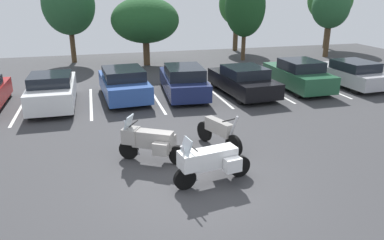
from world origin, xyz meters
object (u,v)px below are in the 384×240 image
(motorcycle_touring, at_px, (210,161))
(motorcycle_second, at_px, (150,141))
(motorcycle_third, at_px, (219,132))
(car_blue, at_px, (124,84))
(car_navy, at_px, (183,81))
(car_black, at_px, (243,81))
(car_green, at_px, (298,75))
(car_white, at_px, (52,90))
(car_silver, at_px, (350,73))

(motorcycle_touring, height_order, motorcycle_second, motorcycle_second)
(motorcycle_third, xyz_separation_m, car_blue, (-2.41, 6.62, 0.16))
(car_navy, bearing_deg, car_black, -11.84)
(car_green, bearing_deg, motorcycle_second, -142.89)
(motorcycle_touring, height_order, motorcycle_third, motorcycle_touring)
(car_green, bearing_deg, motorcycle_third, -136.11)
(car_black, distance_m, car_green, 3.12)
(car_blue, distance_m, car_black, 5.70)
(motorcycle_touring, relative_size, motorcycle_third, 1.07)
(motorcycle_second, bearing_deg, car_navy, 68.77)
(car_blue, xyz_separation_m, car_black, (5.66, -0.71, -0.04))
(motorcycle_touring, relative_size, car_white, 0.51)
(car_navy, distance_m, car_black, 2.90)
(car_black, bearing_deg, car_blue, 172.89)
(car_blue, bearing_deg, motorcycle_touring, -80.64)
(motorcycle_second, bearing_deg, motorcycle_touring, -52.60)
(motorcycle_third, height_order, car_black, car_black)
(motorcycle_third, relative_size, car_navy, 0.44)
(car_white, bearing_deg, car_silver, -0.55)
(motorcycle_touring, relative_size, motorcycle_second, 1.14)
(car_blue, xyz_separation_m, car_green, (8.77, -0.50, 0.01))
(motorcycle_touring, distance_m, motorcycle_second, 2.15)
(car_blue, height_order, car_black, car_blue)
(motorcycle_second, distance_m, car_silver, 13.27)
(motorcycle_third, xyz_separation_m, car_black, (3.25, 5.92, 0.12))
(motorcycle_touring, height_order, car_green, car_green)
(motorcycle_touring, xyz_separation_m, car_navy, (1.38, 8.63, 0.05))
(motorcycle_third, bearing_deg, car_black, 61.20)
(car_silver, bearing_deg, motorcycle_touring, -141.76)
(car_blue, height_order, car_green, car_green)
(car_green, bearing_deg, car_black, -176.23)
(car_white, bearing_deg, motorcycle_third, -48.14)
(car_navy, bearing_deg, car_white, -176.50)
(car_white, bearing_deg, motorcycle_touring, -61.22)
(car_black, bearing_deg, car_navy, 168.16)
(car_navy, relative_size, car_silver, 1.05)
(motorcycle_touring, bearing_deg, car_silver, 38.24)
(motorcycle_second, xyz_separation_m, car_navy, (2.69, 6.92, 0.05))
(motorcycle_second, relative_size, car_navy, 0.41)
(car_blue, bearing_deg, car_white, -171.31)
(motorcycle_touring, xyz_separation_m, car_black, (4.22, 8.04, 0.02))
(car_white, relative_size, car_black, 0.94)
(motorcycle_second, height_order, car_navy, car_navy)
(car_navy, relative_size, car_black, 1.03)
(motorcycle_third, bearing_deg, car_white, 131.86)
(car_white, xyz_separation_m, car_navy, (5.93, 0.36, -0.02))
(car_navy, xyz_separation_m, car_black, (2.84, -0.59, -0.03))
(motorcycle_second, xyz_separation_m, motorcycle_third, (2.27, 0.41, -0.09))
(motorcycle_second, xyz_separation_m, car_white, (-3.24, 6.56, 0.07))
(car_white, xyz_separation_m, car_green, (11.87, -0.03, 0.00))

